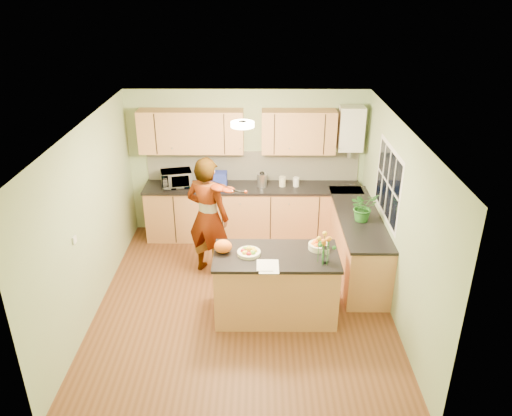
{
  "coord_description": "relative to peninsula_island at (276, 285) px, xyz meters",
  "views": [
    {
      "loc": [
        0.21,
        -5.79,
        4.15
      ],
      "look_at": [
        0.17,
        0.5,
        1.21
      ],
      "focal_mm": 35.0,
      "sensor_mm": 36.0,
      "label": 1
    }
  ],
  "objects": [
    {
      "name": "wall_back",
      "position": [
        -0.43,
        2.53,
        0.79
      ],
      "size": [
        4.0,
        0.02,
        2.5
      ],
      "primitive_type": "cube",
      "color": "#98AC7A",
      "rests_on": "floor"
    },
    {
      "name": "potted_plant",
      "position": [
        1.27,
        0.95,
        0.69
      ],
      "size": [
        0.49,
        0.46,
        0.43
      ],
      "primitive_type": "imported",
      "rotation": [
        0.0,
        0.0,
        0.41
      ],
      "color": "#266722",
      "rests_on": "right_counter"
    },
    {
      "name": "orange_bag",
      "position": [
        -0.68,
        0.05,
        0.55
      ],
      "size": [
        0.24,
        0.2,
        0.17
      ],
      "primitive_type": "ellipsoid",
      "rotation": [
        0.0,
        0.0,
        0.03
      ],
      "color": "orange",
      "rests_on": "peninsula_island"
    },
    {
      "name": "splashback",
      "position": [
        -0.33,
        2.51,
        0.74
      ],
      "size": [
        3.6,
        0.02,
        0.52
      ],
      "primitive_type": "cube",
      "color": "silver",
      "rests_on": "back_counter"
    },
    {
      "name": "boiler",
      "position": [
        1.27,
        2.37,
        1.44
      ],
      "size": [
        0.4,
        0.3,
        0.86
      ],
      "color": "white",
      "rests_on": "wall_back"
    },
    {
      "name": "back_counter",
      "position": [
        -0.33,
        2.23,
        0.01
      ],
      "size": [
        3.64,
        0.62,
        0.94
      ],
      "color": "#C17D4D",
      "rests_on": "floor"
    },
    {
      "name": "orange_bowl",
      "position": [
        0.55,
        0.15,
        0.52
      ],
      "size": [
        0.26,
        0.26,
        0.15
      ],
      "color": "beige",
      "rests_on": "peninsula_island"
    },
    {
      "name": "jar_cream",
      "position": [
        0.17,
        2.23,
        0.56
      ],
      "size": [
        0.14,
        0.14,
        0.17
      ],
      "primitive_type": "cylinder",
      "rotation": [
        0.0,
        0.0,
        0.28
      ],
      "color": "beige",
      "rests_on": "back_counter"
    },
    {
      "name": "floor",
      "position": [
        -0.43,
        0.28,
        -0.46
      ],
      "size": [
        4.5,
        4.5,
        0.0
      ],
      "primitive_type": "plane",
      "color": "#5B331A",
      "rests_on": "ground"
    },
    {
      "name": "wall_left",
      "position": [
        -2.43,
        0.28,
        0.79
      ],
      "size": [
        0.02,
        4.5,
        2.5
      ],
      "primitive_type": "cube",
      "color": "#98AC7A",
      "rests_on": "floor"
    },
    {
      "name": "violinist",
      "position": [
        -0.98,
        1.09,
        0.46
      ],
      "size": [
        0.8,
        0.68,
        1.85
      ],
      "primitive_type": "imported",
      "rotation": [
        0.0,
        0.0,
        2.71
      ],
      "color": "#E9AE8E",
      "rests_on": "floor"
    },
    {
      "name": "microwave",
      "position": [
        -1.61,
        2.22,
        0.62
      ],
      "size": [
        0.56,
        0.45,
        0.27
      ],
      "primitive_type": "imported",
      "rotation": [
        0.0,
        0.0,
        0.25
      ],
      "color": "white",
      "rests_on": "back_counter"
    },
    {
      "name": "peninsula_island",
      "position": [
        0.0,
        0.0,
        0.0
      ],
      "size": [
        1.6,
        0.82,
        0.92
      ],
      "color": "#C17D4D",
      "rests_on": "floor"
    },
    {
      "name": "blue_box",
      "position": [
        -0.91,
        2.26,
        0.6
      ],
      "size": [
        0.3,
        0.22,
        0.24
      ],
      "primitive_type": "cube",
      "rotation": [
        0.0,
        0.0,
        -0.01
      ],
      "color": "#212F9A",
      "rests_on": "back_counter"
    },
    {
      "name": "kettle",
      "position": [
        -0.18,
        2.22,
        0.6
      ],
      "size": [
        0.16,
        0.16,
        0.31
      ],
      "rotation": [
        0.0,
        0.0,
        -0.3
      ],
      "color": "silver",
      "rests_on": "back_counter"
    },
    {
      "name": "jar_white",
      "position": [
        0.4,
        2.24,
        0.56
      ],
      "size": [
        0.13,
        0.13,
        0.16
      ],
      "primitive_type": "cylinder",
      "rotation": [
        0.0,
        0.0,
        -0.28
      ],
      "color": "white",
      "rests_on": "back_counter"
    },
    {
      "name": "window_right",
      "position": [
        1.56,
        0.88,
        1.09
      ],
      "size": [
        0.01,
        1.3,
        1.05
      ],
      "color": "white",
      "rests_on": "wall_right"
    },
    {
      "name": "ceiling",
      "position": [
        -0.43,
        0.28,
        2.04
      ],
      "size": [
        4.0,
        4.5,
        0.02
      ],
      "primitive_type": "cube",
      "color": "silver",
      "rests_on": "wall_back"
    },
    {
      "name": "flower_vase",
      "position": [
        0.6,
        -0.18,
        0.75
      ],
      "size": [
        0.24,
        0.24,
        0.44
      ],
      "rotation": [
        0.0,
        0.0,
        -0.08
      ],
      "color": "silver",
      "rests_on": "peninsula_island"
    },
    {
      "name": "right_counter",
      "position": [
        1.27,
        1.13,
        0.01
      ],
      "size": [
        0.62,
        2.24,
        0.94
      ],
      "color": "#C17D4D",
      "rests_on": "floor"
    },
    {
      "name": "fruit_dish",
      "position": [
        -0.35,
        0.0,
        0.5
      ],
      "size": [
        0.3,
        0.3,
        0.1
      ],
      "color": "beige",
      "rests_on": "peninsula_island"
    },
    {
      "name": "wall_front",
      "position": [
        -0.43,
        -1.97,
        0.79
      ],
      "size": [
        4.0,
        0.02,
        2.5
      ],
      "primitive_type": "cube",
      "color": "#98AC7A",
      "rests_on": "floor"
    },
    {
      "name": "light_switch",
      "position": [
        -2.42,
        -0.32,
        0.84
      ],
      "size": [
        0.02,
        0.09,
        0.09
      ],
      "primitive_type": "cube",
      "color": "white",
      "rests_on": "wall_left"
    },
    {
      "name": "wall_right",
      "position": [
        1.57,
        0.28,
        0.79
      ],
      "size": [
        0.02,
        4.5,
        2.5
      ],
      "primitive_type": "cube",
      "color": "#98AC7A",
      "rests_on": "floor"
    },
    {
      "name": "ceiling_lamp",
      "position": [
        -0.43,
        0.58,
        2.0
      ],
      "size": [
        0.3,
        0.3,
        0.07
      ],
      "color": "#FFEABF",
      "rests_on": "ceiling"
    },
    {
      "name": "upper_cabinets",
      "position": [
        -0.61,
        2.36,
        1.39
      ],
      "size": [
        3.2,
        0.34,
        0.7
      ],
      "color": "#C17D4D",
      "rests_on": "wall_back"
    },
    {
      "name": "violin",
      "position": [
        -0.78,
        0.87,
        1.02
      ],
      "size": [
        0.67,
        0.58,
        0.17
      ],
      "primitive_type": null,
      "rotation": [
        0.17,
        0.0,
        -0.61
      ],
      "color": "#4F1104",
      "rests_on": "violinist"
    },
    {
      "name": "papers",
      "position": [
        -0.1,
        -0.3,
        0.46
      ],
      "size": [
        0.24,
        0.33,
        0.01
      ],
      "primitive_type": "cube",
      "color": "white",
      "rests_on": "peninsula_island"
    }
  ]
}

